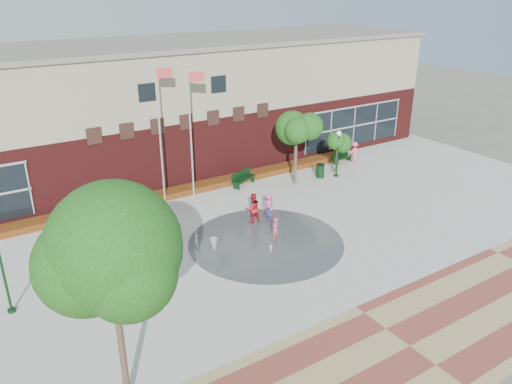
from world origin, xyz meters
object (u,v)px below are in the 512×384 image
flagpole_right (191,126)px  child_splash (275,229)px  tree_big_left (109,247)px  bench_left (110,219)px  trash_can (320,171)px  flagpole_left (160,127)px

flagpole_right → child_splash: bearing=-60.5°
child_splash → tree_big_left: bearing=15.5°
bench_left → child_splash: 9.77m
trash_can → tree_big_left: bearing=-146.0°
bench_left → child_splash: bearing=-51.3°
trash_can → flagpole_left: bearing=169.8°
flagpole_left → bench_left: flagpole_left is taller
tree_big_left → child_splash: size_ratio=6.29×
bench_left → child_splash: (6.99, -6.82, 0.36)m
flagpole_left → flagpole_right: bearing=0.9°
trash_can → child_splash: 10.08m
bench_left → tree_big_left: size_ratio=0.23×
flagpole_left → tree_big_left: bearing=-104.0°
flagpole_right → flagpole_left: bearing=-171.7°
trash_can → tree_big_left: (-18.75, -12.66, 5.32)m
tree_big_left → child_splash: tree_big_left is taller
trash_can → bench_left: bearing=176.9°
bench_left → tree_big_left: (-3.66, -13.48, 5.54)m
flagpole_right → tree_big_left: flagpole_right is taller
bench_left → trash_can: trash_can is taller
flagpole_right → tree_big_left: (-9.51, -14.23, 1.01)m
bench_left → trash_can: (15.09, -0.82, 0.22)m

